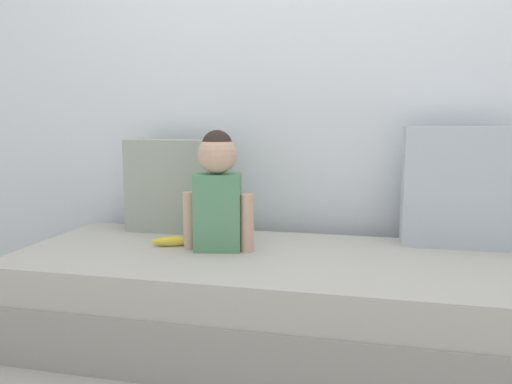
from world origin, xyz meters
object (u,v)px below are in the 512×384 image
(couch, at_px, (297,301))
(toddler, at_px, (218,189))
(throw_pillow_right, at_px, (461,187))
(banana, at_px, (172,241))
(throw_pillow_left, at_px, (174,186))

(couch, xyz_separation_m, toddler, (-0.33, 0.02, 0.44))
(throw_pillow_right, xyz_separation_m, banana, (-1.19, -0.28, -0.23))
(throw_pillow_left, xyz_separation_m, throw_pillow_right, (1.29, 0.00, 0.03))
(throw_pillow_left, bearing_deg, throw_pillow_right, 0.00)
(throw_pillow_right, relative_size, toddler, 1.03)
(toddler, height_order, banana, toddler)
(couch, relative_size, throw_pillow_right, 4.63)
(toddler, bearing_deg, banana, 176.35)
(throw_pillow_left, bearing_deg, banana, -70.18)
(couch, bearing_deg, throw_pillow_right, 26.29)
(throw_pillow_right, distance_m, banana, 1.24)
(throw_pillow_left, distance_m, toddler, 0.43)
(couch, height_order, throw_pillow_left, throw_pillow_left)
(toddler, xyz_separation_m, banana, (-0.21, 0.01, -0.23))
(couch, distance_m, toddler, 0.55)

